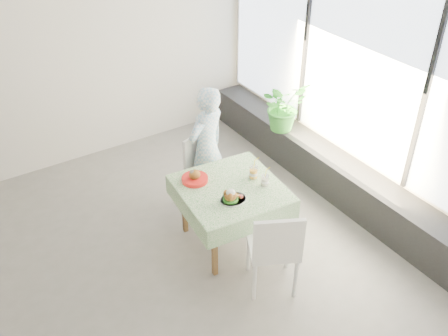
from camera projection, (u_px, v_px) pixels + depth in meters
floor at (129, 277)px, 5.15m from camera, size 6.00×6.00×0.00m
ceiling at (88, 3)px, 3.58m from camera, size 6.00×6.00×0.00m
wall_back at (34, 70)px, 6.11m from camera, size 6.00×0.02×2.80m
wall_right at (358, 86)px, 5.71m from camera, size 0.02×5.00×2.80m
window_pane at (360, 66)px, 5.56m from camera, size 0.01×4.80×2.18m
window_ledge at (333, 174)px, 6.27m from camera, size 0.40×4.80×0.50m
cafe_table at (230, 208)px, 5.36m from camera, size 1.13×1.13×0.74m
chair_far at (209, 185)px, 6.02m from camera, size 0.55×0.55×0.92m
chair_near at (272, 262)px, 4.91m from camera, size 0.63×0.63×0.99m
diner at (207, 148)px, 5.79m from camera, size 0.65×0.52×1.54m
main_dish at (232, 197)px, 4.99m from camera, size 0.28×0.28×0.14m
juice_cup_orange at (253, 173)px, 5.31m from camera, size 0.10×0.10×0.27m
juice_cup_lemonade at (265, 181)px, 5.21m from camera, size 0.08×0.08×0.24m
second_dish at (195, 178)px, 5.28m from camera, size 0.28×0.28×0.13m
potted_plant at (283, 106)px, 6.54m from camera, size 0.62×0.54×0.67m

